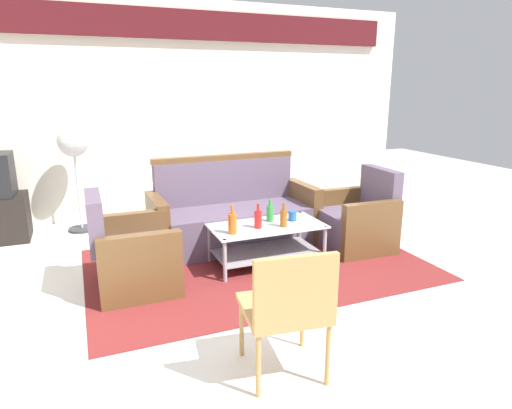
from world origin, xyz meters
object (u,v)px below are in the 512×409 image
(wicker_chair, at_px, (288,304))
(cup, at_px, (292,216))
(couch, at_px, (233,217))
(bottle_orange, at_px, (232,223))
(armchair_left, at_px, (132,257))
(armchair_right, at_px, (357,222))
(pedestal_fan, at_px, (74,148))
(bottle_green, at_px, (270,213))
(bottle_red, at_px, (258,219))
(coffee_table, at_px, (266,238))
(bottle_brown, at_px, (284,218))

(wicker_chair, bearing_deg, cup, 70.02)
(couch, bearing_deg, bottle_orange, 69.10)
(armchair_left, xyz_separation_m, wicker_chair, (0.70, -1.63, 0.21))
(armchair_left, relative_size, wicker_chair, 1.01)
(armchair_right, relative_size, pedestal_fan, 0.67)
(armchair_left, distance_m, pedestal_fan, 2.06)
(couch, bearing_deg, armchair_left, 30.18)
(cup, height_order, pedestal_fan, pedestal_fan)
(bottle_green, bearing_deg, bottle_red, -141.22)
(bottle_orange, height_order, pedestal_fan, pedestal_fan)
(coffee_table, xyz_separation_m, wicker_chair, (-0.59, -1.68, 0.22))
(coffee_table, relative_size, bottle_brown, 4.72)
(armchair_right, xyz_separation_m, wicker_chair, (-1.69, -1.76, 0.21))
(coffee_table, relative_size, bottle_red, 4.72)
(bottle_red, bearing_deg, wicker_chair, -106.39)
(bottle_brown, relative_size, bottle_orange, 0.86)
(bottle_green, distance_m, bottle_red, 0.24)
(coffee_table, height_order, pedestal_fan, pedestal_fan)
(bottle_green, xyz_separation_m, bottle_brown, (0.05, -0.21, 0.00))
(bottle_red, bearing_deg, coffee_table, 30.35)
(couch, height_order, armchair_left, couch)
(pedestal_fan, bearing_deg, couch, -36.83)
(coffee_table, distance_m, cup, 0.35)
(bottle_green, relative_size, pedestal_fan, 0.18)
(bottle_orange, relative_size, cup, 2.70)
(couch, bearing_deg, cup, 121.17)
(armchair_right, distance_m, bottle_green, 1.05)
(armchair_left, distance_m, cup, 1.59)
(armchair_left, bearing_deg, bottle_brown, 88.09)
(armchair_left, height_order, wicker_chair, armchair_left)
(bottle_red, xyz_separation_m, bottle_orange, (-0.28, -0.07, 0.01))
(bottle_orange, bearing_deg, armchair_right, 7.94)
(bottle_green, xyz_separation_m, pedestal_fan, (-1.75, 1.74, 0.52))
(coffee_table, distance_m, pedestal_fan, 2.58)
(armchair_left, distance_m, armchair_right, 2.39)
(armchair_right, xyz_separation_m, bottle_orange, (-1.49, -0.21, 0.23))
(armchair_left, xyz_separation_m, armchair_right, (2.39, 0.13, 0.00))
(bottle_green, bearing_deg, bottle_brown, -76.09)
(couch, xyz_separation_m, bottle_green, (0.19, -0.57, 0.18))
(bottle_orange, xyz_separation_m, wicker_chair, (-0.20, -1.55, -0.02))
(couch, bearing_deg, armchair_right, 152.97)
(bottle_green, height_order, pedestal_fan, pedestal_fan)
(couch, relative_size, bottle_orange, 6.72)
(armchair_right, distance_m, wicker_chair, 2.45)
(bottle_orange, distance_m, wicker_chair, 1.56)
(coffee_table, height_order, cup, cup)
(bottle_green, relative_size, bottle_orange, 0.83)
(bottle_brown, bearing_deg, wicker_chair, -114.59)
(armchair_left, height_order, bottle_brown, armchair_left)
(coffee_table, distance_m, bottle_orange, 0.48)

